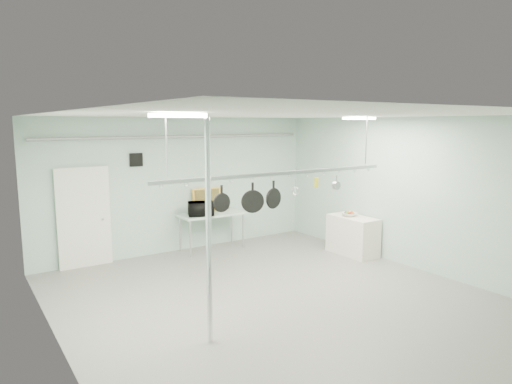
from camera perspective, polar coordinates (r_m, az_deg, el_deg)
floor at (r=8.13m, az=3.13°, el=-13.56°), size 8.00×8.00×0.00m
ceiling at (r=7.53m, az=3.34°, el=9.54°), size 7.00×8.00×0.02m
back_wall at (r=11.07m, az=-9.28°, el=0.90°), size 7.00×0.02×3.20m
right_wall at (r=10.13m, az=19.21°, el=-0.18°), size 0.02×8.00×3.20m
door at (r=10.39m, az=-20.71°, el=-3.13°), size 1.10×0.10×2.20m
wall_vent at (r=10.58m, az=-14.76°, el=3.92°), size 0.30×0.04×0.30m
conduit_pipe at (r=10.90m, az=-9.23°, el=6.85°), size 6.60×0.07×0.07m
chrome_pole at (r=6.28m, az=-5.95°, el=-4.95°), size 0.08×0.08×3.20m
prep_table at (r=11.12m, az=-5.53°, el=-3.01°), size 1.60×0.70×0.91m
side_cabinet at (r=10.99m, az=11.99°, el=-5.34°), size 0.60×1.20×0.90m
pot_rack at (r=7.93m, az=3.12°, el=2.54°), size 4.80×0.06×1.00m
light_panel_left at (r=5.71m, az=-9.74°, el=9.42°), size 0.65×0.30×0.05m
light_panel_right at (r=9.58m, az=12.79°, el=8.97°), size 0.65×0.30×0.05m
microwave at (r=10.81m, az=-6.90°, el=-2.10°), size 0.69×0.59×0.33m
coffee_canister at (r=11.23m, az=-4.44°, el=-1.94°), size 0.17×0.17×0.21m
painting_large at (r=11.33m, az=-6.12°, el=-0.93°), size 0.78×0.14×0.58m
painting_small at (r=11.57m, az=-4.14°, el=-1.53°), size 0.30×0.09×0.25m
fruit_bowl at (r=10.93m, az=11.59°, el=-2.75°), size 0.41×0.41×0.09m
skillet_left at (r=7.34m, az=-4.31°, el=-0.80°), size 0.31×0.06×0.43m
skillet_mid at (r=7.65m, az=-0.42°, el=-0.75°), size 0.38×0.21×0.53m
skillet_right at (r=7.89m, az=2.20°, el=-0.35°), size 0.37×0.13×0.49m
whisk at (r=8.17m, az=4.96°, el=0.67°), size 0.17×0.17×0.28m
grater at (r=8.47m, az=7.56°, el=1.17°), size 0.09×0.05×0.21m
saucepan at (r=8.82m, az=10.01°, el=1.21°), size 0.16×0.10×0.27m
fruit_cluster at (r=10.92m, az=11.59°, el=-2.55°), size 0.24×0.24×0.09m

